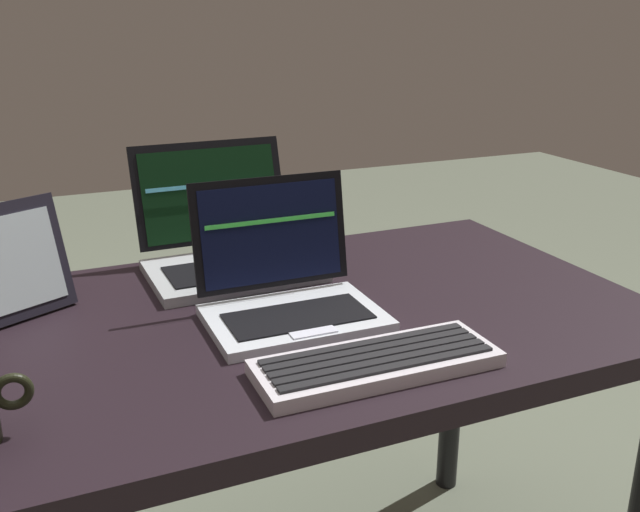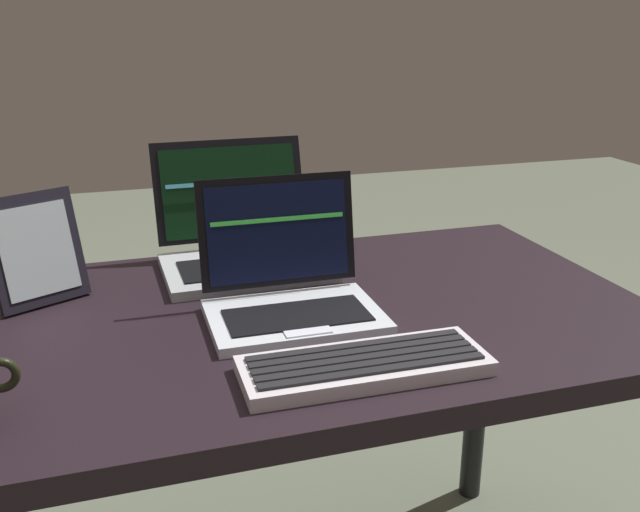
{
  "view_description": "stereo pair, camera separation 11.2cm",
  "coord_description": "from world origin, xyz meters",
  "px_view_note": "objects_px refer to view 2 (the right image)",
  "views": [
    {
      "loc": [
        -0.32,
        -1.03,
        1.19
      ],
      "look_at": [
        0.1,
        -0.06,
        0.83
      ],
      "focal_mm": 39.82,
      "sensor_mm": 36.0,
      "label": 1
    },
    {
      "loc": [
        -0.22,
        -1.07,
        1.19
      ],
      "look_at": [
        0.1,
        -0.06,
        0.83
      ],
      "focal_mm": 39.82,
      "sensor_mm": 36.0,
      "label": 2
    }
  ],
  "objects_px": {
    "laptop_front": "(289,289)",
    "photo_frame": "(36,250)",
    "laptop_rear": "(242,243)",
    "external_keyboard": "(365,365)"
  },
  "relations": [
    {
      "from": "laptop_front",
      "to": "external_keyboard",
      "type": "xyz_separation_m",
      "value": [
        0.05,
        -0.23,
        -0.03
      ]
    },
    {
      "from": "laptop_front",
      "to": "external_keyboard",
      "type": "relative_size",
      "value": 0.8
    },
    {
      "from": "external_keyboard",
      "to": "laptop_front",
      "type": "bearing_deg",
      "value": 101.71
    },
    {
      "from": "laptop_rear",
      "to": "photo_frame",
      "type": "height_order",
      "value": "laptop_rear"
    },
    {
      "from": "laptop_front",
      "to": "photo_frame",
      "type": "distance_m",
      "value": 0.44
    },
    {
      "from": "laptop_front",
      "to": "external_keyboard",
      "type": "height_order",
      "value": "laptop_front"
    },
    {
      "from": "laptop_rear",
      "to": "photo_frame",
      "type": "relative_size",
      "value": 1.66
    },
    {
      "from": "laptop_rear",
      "to": "external_keyboard",
      "type": "relative_size",
      "value": 0.91
    },
    {
      "from": "laptop_front",
      "to": "laptop_rear",
      "type": "distance_m",
      "value": 0.26
    },
    {
      "from": "laptop_front",
      "to": "laptop_rear",
      "type": "relative_size",
      "value": 0.88
    }
  ]
}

